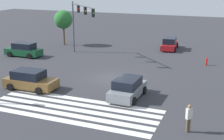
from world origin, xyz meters
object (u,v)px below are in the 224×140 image
Objects in this scene: car_1 at (24,50)px; car_0 at (170,44)px; tree_corner_b at (63,20)px; traffic_signal_mast at (80,17)px; pedestrian at (189,117)px; car_2 at (30,80)px; car_3 at (128,88)px; fire_hydrant at (206,62)px.

car_0 is at bearing -146.88° from car_1.
tree_corner_b is at bearing -98.66° from car_1.
traffic_signal_mast is at bearing -44.67° from tree_corner_b.
pedestrian reaches higher than car_1.
traffic_signal_mast is 21.49m from pedestrian.
car_2 is at bearing 32.27° from pedestrian.
car_1 is at bearing 64.04° from car_3.
car_1 is 12.17m from car_2.
pedestrian is (5.84, -22.84, 0.27)m from car_0.
traffic_signal_mast reaches higher than car_3.
fire_hydrant is at bearing -170.21° from car_1.
traffic_signal_mast is 1.30× the size of tree_corner_b.
car_1 is 1.00× the size of car_2.
traffic_signal_mast is 7.38× the size of fire_hydrant.
pedestrian is at bearing 149.20° from car_1.
car_1 reaches higher than car_2.
traffic_signal_mast reaches higher than car_2.
car_0 is 0.94× the size of tree_corner_b.
car_0 is 2.55× the size of pedestrian.
traffic_signal_mast is at bearing -0.09° from pedestrian.
car_1 is 18.11m from car_3.
tree_corner_b is (-20.31, 20.19, 2.56)m from pedestrian.
car_0 is at bearing 67.57° from car_2.
car_1 is at bearing -113.72° from traffic_signal_mast.
tree_corner_b reaches higher than pedestrian.
car_0 is at bearing 85.80° from traffic_signal_mast.
car_0 is at bearing -30.86° from pedestrian.
tree_corner_b is (-14.47, -2.65, 2.83)m from car_0.
car_2 is (-7.84, -19.80, 0.02)m from car_0.
tree_corner_b reaches higher than fire_hydrant.
car_3 is at bearing 7.08° from pedestrian.
pedestrian is 2.09× the size of fire_hydrant.
car_3 is (8.36, 1.08, -0.00)m from car_2.
tree_corner_b is at bearing -179.67° from traffic_signal_mast.
car_0 is 1.01× the size of car_2.
car_1 reaches higher than car_3.
tree_corner_b is (-6.63, 17.15, 2.81)m from car_2.
car_0 is at bearing 2.99° from car_3.
pedestrian is at bearing -88.32° from fire_hydrant.
traffic_signal_mast reaches higher than tree_corner_b.
car_1 is at bearing -98.03° from tree_corner_b.
car_2 reaches higher than fire_hydrant.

